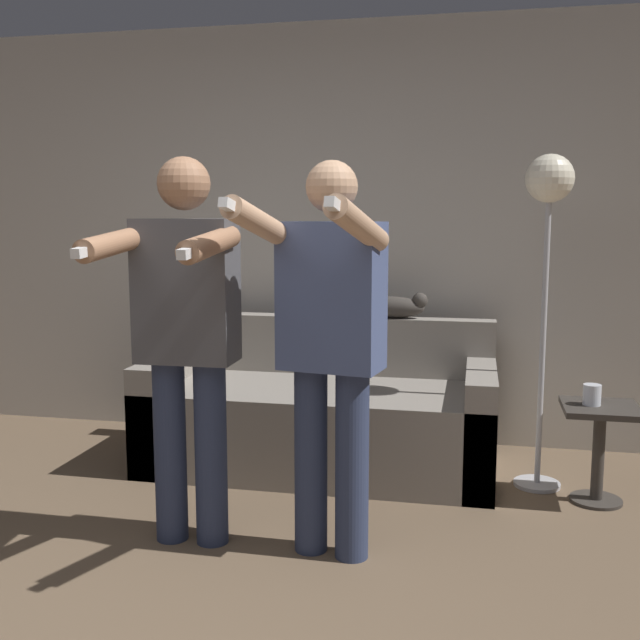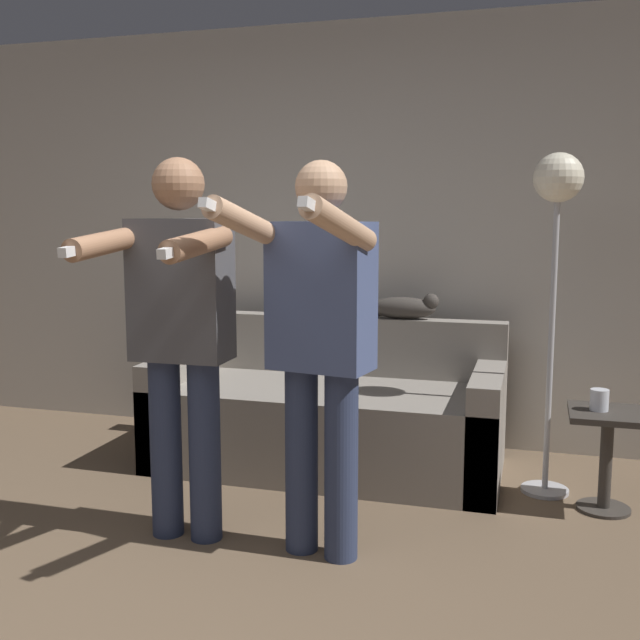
% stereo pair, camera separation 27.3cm
% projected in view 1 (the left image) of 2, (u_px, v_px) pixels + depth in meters
% --- Properties ---
extents(wall_back, '(10.00, 0.05, 2.60)m').
position_uv_depth(wall_back, '(316.00, 235.00, 4.76)').
color(wall_back, beige).
rests_on(wall_back, ground_plane).
extents(couch, '(1.94, 0.88, 0.82)m').
position_uv_depth(couch, '(320.00, 417.00, 4.27)').
color(couch, gray).
rests_on(couch, ground_plane).
extents(person_left, '(0.49, 0.68, 1.67)m').
position_uv_depth(person_left, '(186.00, 326.00, 3.16)').
color(person_left, '#2D3856').
rests_on(person_left, ground_plane).
extents(person_right, '(0.56, 0.72, 1.64)m').
position_uv_depth(person_right, '(330.00, 333.00, 3.03)').
color(person_right, '#2D3856').
rests_on(person_right, ground_plane).
extents(cat, '(0.52, 0.15, 0.16)m').
position_uv_depth(cat, '(393.00, 307.00, 4.43)').
color(cat, '#3D3833').
rests_on(cat, couch).
extents(floor_lamp, '(0.24, 0.24, 1.73)m').
position_uv_depth(floor_lamp, '(548.00, 214.00, 3.77)').
color(floor_lamp, '#B2B2B7').
rests_on(floor_lamp, ground_plane).
extents(side_table, '(0.36, 0.36, 0.50)m').
position_uv_depth(side_table, '(599.00, 435.00, 3.71)').
color(side_table, '#38332D').
rests_on(side_table, ground_plane).
extents(cup, '(0.09, 0.09, 0.10)m').
position_uv_depth(cup, '(592.00, 395.00, 3.69)').
color(cup, silver).
rests_on(cup, side_table).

